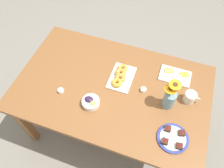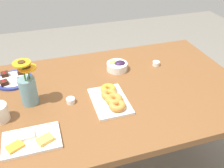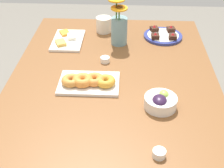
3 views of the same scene
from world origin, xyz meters
TOP-DOWN VIEW (x-y plane):
  - dining_table at (0.00, 0.00)m, footprint 1.60×1.00m
  - grape_bowl at (-0.10, -0.21)m, footprint 0.14×0.14m
  - cheese_platter at (0.47, 0.28)m, footprint 0.26×0.17m
  - croissant_platter at (0.04, 0.11)m, footprint 0.19×0.28m
  - jam_cup_honey at (-0.38, -0.18)m, footprint 0.05×0.05m
  - jam_cup_berry at (0.25, 0.05)m, footprint 0.05×0.05m
  - dessert_plate at (0.56, -0.28)m, footprint 0.23×0.23m
  - flower_vase at (0.46, -0.02)m, footprint 0.11×0.11m

SIDE VIEW (x-z plane):
  - dining_table at x=0.00m, z-range 0.28..1.02m
  - cheese_platter at x=0.47m, z-range 0.73..0.77m
  - dessert_plate at x=0.56m, z-range 0.72..0.78m
  - jam_cup_honey at x=-0.38m, z-range 0.74..0.77m
  - jam_cup_berry at x=0.25m, z-range 0.74..0.77m
  - croissant_platter at x=0.04m, z-range 0.74..0.79m
  - grape_bowl at x=-0.10m, z-range 0.74..0.80m
  - flower_vase at x=0.46m, z-range 0.70..0.97m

